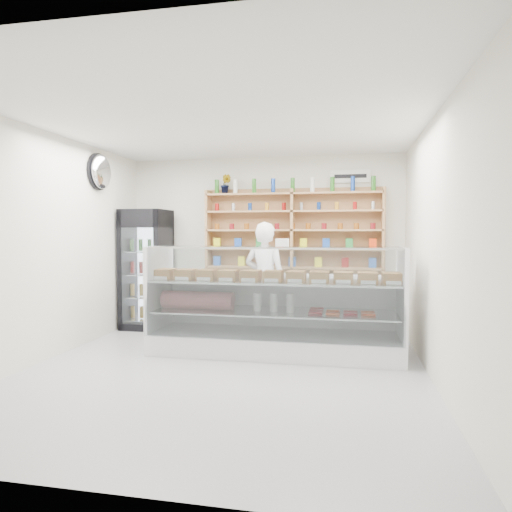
# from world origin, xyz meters

# --- Properties ---
(room) EXTENTS (5.00, 5.00, 5.00)m
(room) POSITION_xyz_m (0.00, 0.00, 1.40)
(room) COLOR #A0A0A5
(room) RESTS_ON ground
(display_counter) EXTENTS (3.20, 0.96, 1.39)m
(display_counter) POSITION_xyz_m (0.45, 0.84, 0.38)
(display_counter) COLOR white
(display_counter) RESTS_ON floor
(shop_worker) EXTENTS (0.70, 0.54, 1.72)m
(shop_worker) POSITION_xyz_m (0.17, 1.69, 0.86)
(shop_worker) COLOR white
(shop_worker) RESTS_ON floor
(drinks_cooler) EXTENTS (0.70, 0.68, 1.93)m
(drinks_cooler) POSITION_xyz_m (-1.85, 2.00, 0.97)
(drinks_cooler) COLOR black
(drinks_cooler) RESTS_ON floor
(wall_shelving) EXTENTS (2.84, 0.28, 1.33)m
(wall_shelving) POSITION_xyz_m (0.50, 2.34, 1.59)
(wall_shelving) COLOR #AA8150
(wall_shelving) RESTS_ON back_wall
(potted_plant) EXTENTS (0.19, 0.16, 0.31)m
(potted_plant) POSITION_xyz_m (-0.60, 2.34, 2.35)
(potted_plant) COLOR #1E6626
(potted_plant) RESTS_ON wall_shelving
(security_mirror) EXTENTS (0.15, 0.50, 0.50)m
(security_mirror) POSITION_xyz_m (-2.17, 1.20, 2.45)
(security_mirror) COLOR silver
(security_mirror) RESTS_ON left_wall
(wall_sign) EXTENTS (0.62, 0.03, 0.20)m
(wall_sign) POSITION_xyz_m (1.40, 2.47, 2.45)
(wall_sign) COLOR white
(wall_sign) RESTS_ON back_wall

